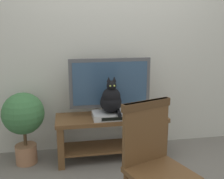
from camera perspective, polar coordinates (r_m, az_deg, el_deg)
back_wall at (r=3.30m, az=-0.12°, el=11.56°), size 7.00×0.12×2.80m
tv_stand at (r=3.11m, az=-0.16°, el=-8.34°), size 1.24×0.43×0.51m
tv at (r=3.04m, az=-0.42°, el=0.99°), size 0.92×0.20×0.64m
media_box at (r=2.98m, az=-0.25°, el=-5.44°), size 0.40×0.25×0.07m
cat at (r=2.91m, az=-0.18°, el=-2.14°), size 0.23×0.32×0.41m
wooden_chair at (r=2.09m, az=8.79°, el=-14.04°), size 0.54×0.54×0.96m
book_stack at (r=3.15m, az=8.16°, el=-3.85°), size 0.25×0.19×0.13m
potted_plant at (r=3.09m, az=-18.17°, el=-5.81°), size 0.45×0.45×0.81m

